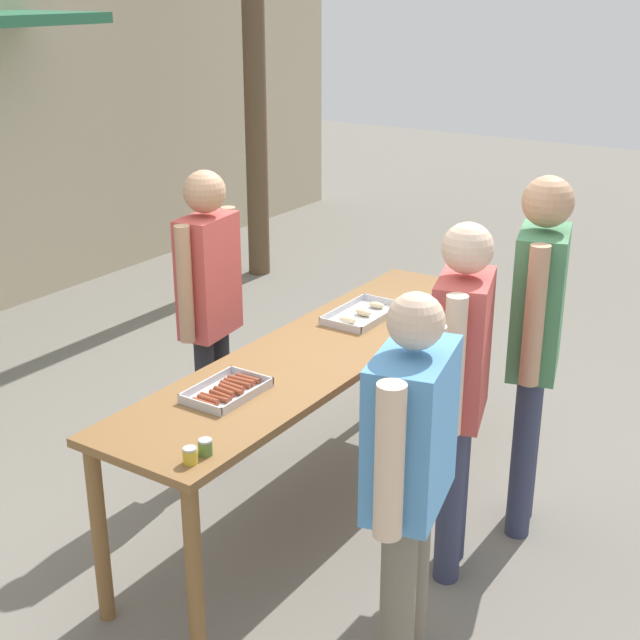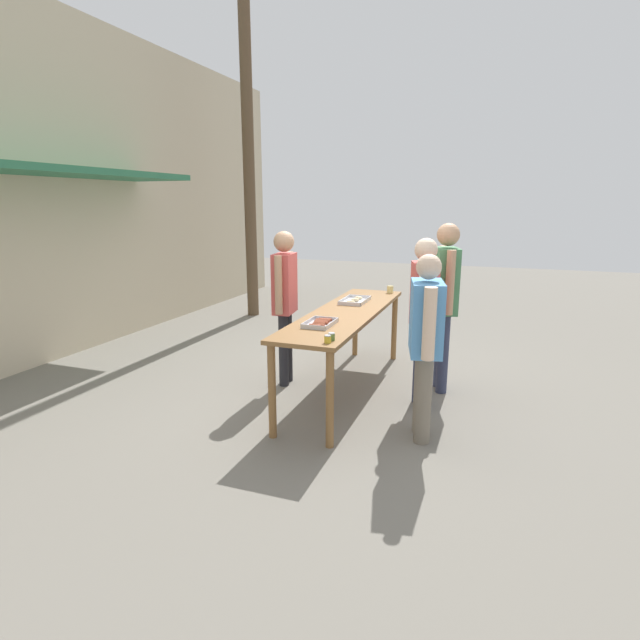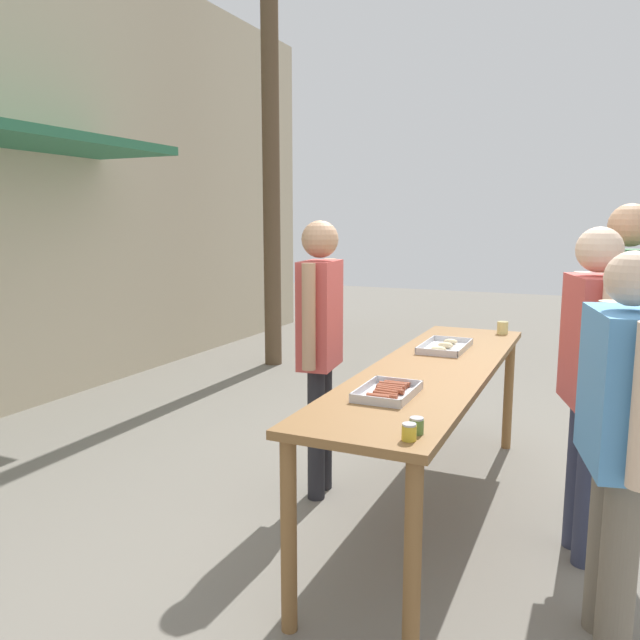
% 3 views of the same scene
% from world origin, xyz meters
% --- Properties ---
extents(ground_plane, '(24.00, 24.00, 0.00)m').
position_xyz_m(ground_plane, '(0.00, 0.00, 0.00)').
color(ground_plane, slate).
extents(building_facade_back, '(12.00, 1.11, 4.50)m').
position_xyz_m(building_facade_back, '(0.00, 3.98, 2.26)').
color(building_facade_back, beige).
rests_on(building_facade_back, ground).
extents(serving_table, '(2.76, 0.67, 0.91)m').
position_xyz_m(serving_table, '(0.00, 0.00, 0.80)').
color(serving_table, brown).
rests_on(serving_table, ground).
extents(food_tray_sausages, '(0.38, 0.25, 0.04)m').
position_xyz_m(food_tray_sausages, '(-0.69, 0.05, 0.92)').
color(food_tray_sausages, silver).
rests_on(food_tray_sausages, serving_table).
extents(food_tray_buns, '(0.48, 0.27, 0.05)m').
position_xyz_m(food_tray_buns, '(0.50, 0.05, 0.92)').
color(food_tray_buns, silver).
rests_on(food_tray_buns, serving_table).
extents(condiment_jar_mustard, '(0.06, 0.06, 0.07)m').
position_xyz_m(condiment_jar_mustard, '(-1.25, -0.22, 0.94)').
color(condiment_jar_mustard, gold).
rests_on(condiment_jar_mustard, serving_table).
extents(condiment_jar_ketchup, '(0.06, 0.06, 0.07)m').
position_xyz_m(condiment_jar_ketchup, '(-1.17, -0.23, 0.94)').
color(condiment_jar_ketchup, '#567A38').
rests_on(condiment_jar_ketchup, serving_table).
extents(beer_cup, '(0.08, 0.08, 0.09)m').
position_xyz_m(beer_cup, '(1.24, -0.21, 0.95)').
color(beer_cup, '#DBC67A').
rests_on(beer_cup, serving_table).
extents(person_server_behind_table, '(0.52, 0.24, 1.74)m').
position_xyz_m(person_server_behind_table, '(-0.02, 0.71, 1.06)').
color(person_server_behind_table, '#232328').
rests_on(person_server_behind_table, ground).
extents(person_customer_holding_hotdog, '(0.67, 0.35, 1.63)m').
position_xyz_m(person_customer_holding_hotdog, '(-0.85, -0.97, 0.96)').
color(person_customer_holding_hotdog, '#756B5B').
rests_on(person_customer_holding_hotdog, ground).
extents(person_customer_with_cup, '(0.57, 0.33, 1.84)m').
position_xyz_m(person_customer_with_cup, '(0.39, -0.99, 1.11)').
color(person_customer_with_cup, '#333851').
rests_on(person_customer_with_cup, ground).
extents(person_customer_waiting_in_line, '(0.57, 0.33, 1.71)m').
position_xyz_m(person_customer_waiting_in_line, '(-0.14, -0.84, 1.03)').
color(person_customer_waiting_in_line, '#333851').
rests_on(person_customer_waiting_in_line, ground).
extents(utility_pole, '(1.10, 0.20, 6.93)m').
position_xyz_m(utility_pole, '(3.09, 2.75, 3.56)').
color(utility_pole, brown).
rests_on(utility_pole, ground).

